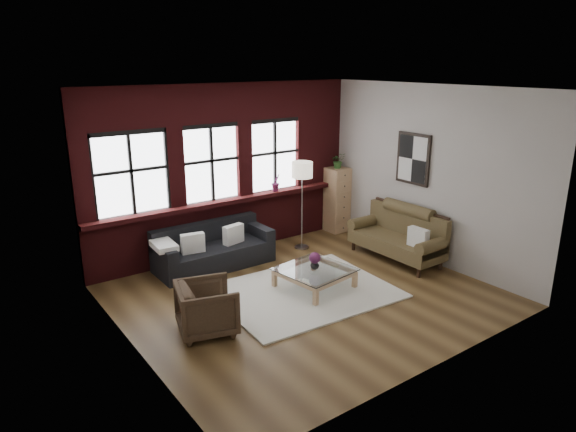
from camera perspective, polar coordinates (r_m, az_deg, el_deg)
floor at (r=8.27m, az=1.90°, el=-8.75°), size 5.50×5.50×0.00m
ceiling at (r=7.46m, az=2.14°, el=13.97°), size 5.50×5.50×0.00m
wall_back at (r=9.75m, az=-7.07°, el=5.08°), size 5.50×0.00×5.50m
wall_front at (r=6.03m, az=16.76°, el=-3.05°), size 5.50×0.00×5.50m
wall_left at (r=6.47m, az=-17.61°, el=-1.78°), size 0.00×5.00×5.00m
wall_right at (r=9.61m, az=15.12°, el=4.43°), size 0.00×5.00×5.00m
brick_backwall at (r=9.70m, az=-6.90°, el=5.02°), size 5.50×0.12×3.20m
sill_ledge at (r=9.76m, az=-6.52°, el=1.72°), size 5.50×0.30×0.08m
window_left at (r=8.97m, az=-17.06°, el=4.39°), size 1.38×0.10×1.50m
window_mid at (r=9.54m, az=-8.53°, el=5.67°), size 1.38×0.10×1.50m
window_right at (r=10.25m, az=-1.55°, el=6.63°), size 1.38×0.10×1.50m
wall_poster at (r=9.72m, az=13.75°, el=6.19°), size 0.05×0.74×0.94m
shag_rug at (r=8.35m, az=1.76°, el=-8.39°), size 2.84×2.30×0.03m
dark_sofa at (r=9.31m, az=-8.23°, el=-3.37°), size 2.11×0.85×0.76m
pillow_a at (r=8.97m, az=-10.53°, el=-2.98°), size 0.42×0.21×0.34m
pillow_b at (r=9.32m, az=-6.09°, el=-2.03°), size 0.42×0.22×0.34m
vintage_settee at (r=9.70m, az=11.93°, el=-1.95°), size 0.84×1.89×1.01m
pillow_settee at (r=9.25m, az=14.27°, el=-2.34°), size 0.15×0.38×0.34m
armchair at (r=7.17m, az=-9.00°, el=-10.06°), size 0.96×0.94×0.71m
coffee_table at (r=8.44m, az=2.97°, el=-6.97°), size 1.18×1.18×0.35m
vase at (r=8.34m, az=2.99°, el=-5.40°), size 0.18×0.18×0.15m
flowers at (r=8.30m, az=3.00°, el=-4.67°), size 0.19×0.19×0.19m
drawer_chest at (r=11.11m, az=5.47°, el=1.81°), size 0.43×0.43×1.39m
potted_plant_top at (r=10.92m, az=5.59°, el=6.16°), size 0.36×0.33×0.33m
floor_lamp at (r=9.95m, az=1.57°, el=1.55°), size 0.40×0.40×1.88m
sill_plant at (r=10.22m, az=-1.35°, el=3.76°), size 0.23×0.21×0.35m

